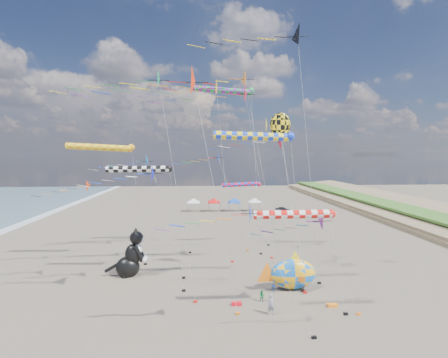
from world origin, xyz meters
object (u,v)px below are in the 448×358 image
Objects in this scene: fish_inflatable at (292,274)px; child_green at (262,296)px; cat_inflatable at (130,252)px; child_blue at (274,287)px; person_adult at (271,304)px; parked_car at (283,209)px.

child_green is at bearing -143.06° from fish_inflatable.
cat_inflatable is 16.60m from child_blue.
person_adult is (-3.30, -5.39, -0.76)m from fish_inflatable.
child_blue is at bearing -168.05° from parked_car.
cat_inflatable is at bearing 173.29° from parked_car.
parked_car is (28.00, 42.72, -2.13)m from cat_inflatable.
cat_inflatable is 18.25m from fish_inflatable.
child_green is at bearing 89.47° from person_adult.
parked_car is (12.63, 48.54, 0.16)m from child_blue.
cat_inflatable is at bearing 135.30° from person_adult.
person_adult reaches higher than parked_car.
fish_inflatable is at bearing -165.89° from parked_car.
cat_inflatable is 17.83m from person_adult.
child_green is (-0.32, 2.66, -0.34)m from person_adult.
cat_inflatable reaches higher than child_green.
person_adult is 55.23m from parked_car.
person_adult is 0.49× the size of parked_car.
person_adult is 5.09m from child_blue.
fish_inflatable is 49.22m from parked_car.
parked_car is at bearing 77.59° from fish_inflatable.
cat_inflatable is 5.87× the size of child_blue.
person_adult is at bearing -129.42° from child_blue.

